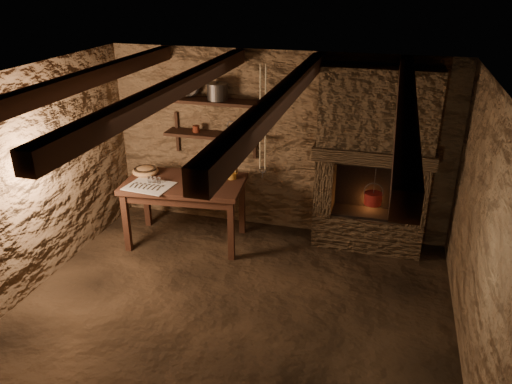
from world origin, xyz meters
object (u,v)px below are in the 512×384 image
(stoneware_jug, at_px, (232,166))
(iron_stockpot, at_px, (217,92))
(work_table, at_px, (186,210))
(wooden_bowl, at_px, (145,171))
(red_pot, at_px, (373,198))

(stoneware_jug, relative_size, iron_stockpot, 1.55)
(work_table, bearing_deg, wooden_bowl, 164.66)
(work_table, xyz_separation_m, stoneware_jug, (0.55, 0.25, 0.57))
(stoneware_jug, height_order, iron_stockpot, iron_stockpot)
(work_table, distance_m, red_pot, 2.37)
(iron_stockpot, xyz_separation_m, red_pot, (2.04, -0.12, -1.16))
(wooden_bowl, xyz_separation_m, red_pot, (2.90, 0.37, -0.18))
(red_pot, bearing_deg, work_table, -168.76)
(iron_stockpot, distance_m, red_pot, 2.35)
(stoneware_jug, height_order, wooden_bowl, stoneware_jug)
(stoneware_jug, distance_m, iron_stockpot, 0.95)
(wooden_bowl, xyz_separation_m, iron_stockpot, (0.85, 0.49, 0.98))
(work_table, relative_size, iron_stockpot, 6.02)
(stoneware_jug, distance_m, wooden_bowl, 1.15)
(stoneware_jug, bearing_deg, red_pot, -7.28)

